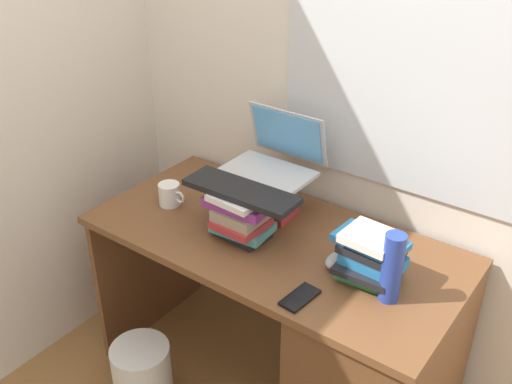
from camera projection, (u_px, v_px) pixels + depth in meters
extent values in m
plane|color=olive|center=(271.00, 383.00, 2.49)|extent=(6.00, 6.00, 0.00)
cube|color=silver|center=(336.00, 58.00, 2.11)|extent=(6.00, 0.05, 2.60)
cube|color=silver|center=(403.00, 79.00, 1.96)|extent=(0.90, 0.01, 0.80)
cube|color=beige|center=(78.00, 38.00, 2.34)|extent=(0.05, 6.00, 2.60)
cube|color=brown|center=(274.00, 240.00, 2.14)|extent=(1.36, 0.66, 0.03)
cube|color=brown|center=(150.00, 259.00, 2.66)|extent=(0.02, 0.61, 0.70)
cube|color=brown|center=(373.00, 376.00, 2.06)|extent=(0.41, 0.56, 0.67)
cube|color=#B22D33|center=(268.00, 208.00, 2.27)|extent=(0.21, 0.16, 0.04)
cube|color=yellow|center=(266.00, 199.00, 2.26)|extent=(0.23, 0.14, 0.03)
cube|color=gray|center=(265.00, 192.00, 2.24)|extent=(0.18, 0.14, 0.04)
cube|color=teal|center=(265.00, 183.00, 2.22)|extent=(0.21, 0.14, 0.04)
cube|color=orange|center=(267.00, 175.00, 2.21)|extent=(0.17, 0.18, 0.02)
cube|color=black|center=(241.00, 233.00, 2.13)|extent=(0.20, 0.14, 0.02)
cube|color=teal|center=(243.00, 227.00, 2.12)|extent=(0.21, 0.16, 0.03)
cube|color=#B22D33|center=(241.00, 223.00, 2.09)|extent=(0.17, 0.17, 0.03)
cube|color=gray|center=(242.00, 213.00, 2.08)|extent=(0.17, 0.16, 0.04)
cube|color=#8C338C|center=(239.00, 202.00, 2.07)|extent=(0.24, 0.15, 0.04)
cube|color=white|center=(240.00, 197.00, 2.05)|extent=(0.19, 0.18, 0.02)
cube|color=#338C4C|center=(366.00, 273.00, 1.91)|extent=(0.18, 0.14, 0.04)
cube|color=black|center=(369.00, 266.00, 1.90)|extent=(0.19, 0.19, 0.02)
cube|color=#2672B2|center=(373.00, 260.00, 1.87)|extent=(0.20, 0.13, 0.04)
cube|color=black|center=(371.00, 250.00, 1.86)|extent=(0.19, 0.14, 0.03)
cube|color=#2672B2|center=(370.00, 241.00, 1.86)|extent=(0.23, 0.15, 0.02)
cube|color=white|center=(371.00, 237.00, 1.83)|extent=(0.17, 0.15, 0.03)
cube|color=#B7BABF|center=(267.00, 173.00, 2.19)|extent=(0.33, 0.21, 0.01)
cube|color=#B7BABF|center=(288.00, 134.00, 2.23)|extent=(0.33, 0.06, 0.21)
cube|color=#59A5E5|center=(287.00, 134.00, 2.23)|extent=(0.29, 0.05, 0.18)
cube|color=black|center=(241.00, 191.00, 2.04)|extent=(0.42, 0.15, 0.02)
ellipsoid|color=#A5A8AD|center=(336.00, 260.00, 1.98)|extent=(0.06, 0.10, 0.04)
cylinder|color=white|center=(169.00, 194.00, 2.31)|extent=(0.08, 0.08, 0.09)
torus|color=white|center=(180.00, 197.00, 2.28)|extent=(0.05, 0.01, 0.05)
cylinder|color=#263FA5|center=(392.00, 268.00, 1.77)|extent=(0.07, 0.07, 0.23)
cube|color=black|center=(300.00, 297.00, 1.83)|extent=(0.08, 0.14, 0.01)
cylinder|color=silver|center=(143.00, 377.00, 2.32)|extent=(0.23, 0.23, 0.30)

